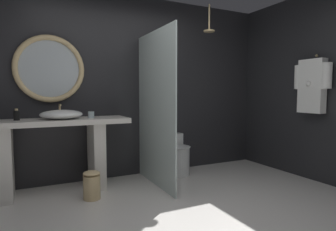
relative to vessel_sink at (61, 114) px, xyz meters
name	(u,v)px	position (x,y,z in m)	size (l,w,h in m)	color
ground_plane	(187,230)	(0.87, -1.54, -0.95)	(5.76, 5.76, 0.00)	silver
back_wall_panel	(122,87)	(0.87, 0.36, 0.35)	(4.80, 0.10, 2.60)	#232326
side_wall_right	(301,87)	(3.22, -0.78, 0.35)	(0.10, 2.47, 2.60)	#232326
vanity_counter	(54,146)	(-0.10, 0.02, -0.38)	(1.80, 0.54, 0.89)	silver
vessel_sink	(61,114)	(0.00, 0.00, 0.00)	(0.49, 0.40, 0.18)	white
tumbler_cup	(91,115)	(0.36, 0.01, -0.02)	(0.08, 0.08, 0.08)	silver
soap_dispenser	(16,115)	(-0.48, 0.06, 0.00)	(0.07, 0.07, 0.14)	black
round_wall_mirror	(50,69)	(-0.10, 0.27, 0.56)	(0.85, 0.07, 0.85)	#D6B77F
shower_glass_panel	(155,109)	(1.12, -0.27, 0.05)	(0.02, 1.16, 2.00)	silver
rain_shower_head	(209,27)	(2.06, -0.10, 1.22)	(0.16, 0.16, 0.40)	#D6B77F
hanging_bathrobe	(312,84)	(3.08, -1.05, 0.38)	(0.20, 0.54, 0.79)	#D6B77F
toilet	(175,155)	(1.59, 0.09, -0.68)	(0.41, 0.57, 0.58)	white
waste_bin	(92,185)	(0.26, -0.41, -0.79)	(0.19, 0.19, 0.33)	#D6B77F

